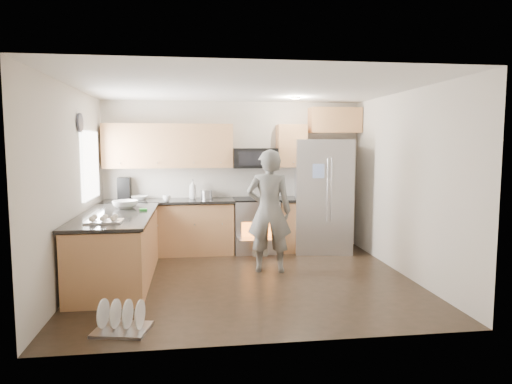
{
  "coord_description": "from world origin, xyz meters",
  "views": [
    {
      "loc": [
        -0.7,
        -6.04,
        1.86
      ],
      "look_at": [
        0.19,
        0.5,
        1.17
      ],
      "focal_mm": 32.0,
      "sensor_mm": 36.0,
      "label": 1
    }
  ],
  "objects": [
    {
      "name": "room_shell",
      "position": [
        -0.04,
        0.02,
        1.67
      ],
      "size": [
        4.54,
        4.04,
        2.62
      ],
      "color": "beige",
      "rests_on": "ground"
    },
    {
      "name": "dish_rack",
      "position": [
        -1.44,
        -1.52,
        0.09
      ],
      "size": [
        0.6,
        0.52,
        0.32
      ],
      "rotation": [
        0.0,
        0.0,
        -0.21
      ],
      "color": "#B7B7BC",
      "rests_on": "ground"
    },
    {
      "name": "stove_range",
      "position": [
        0.35,
        1.69,
        0.68
      ],
      "size": [
        0.76,
        0.97,
        1.79
      ],
      "color": "#B7B7BC",
      "rests_on": "ground"
    },
    {
      "name": "person",
      "position": [
        0.37,
        0.42,
        0.89
      ],
      "size": [
        0.72,
        0.54,
        1.79
      ],
      "primitive_type": "imported",
      "rotation": [
        0.0,
        0.0,
        2.96
      ],
      "color": "gray",
      "rests_on": "ground"
    },
    {
      "name": "peninsula",
      "position": [
        -1.75,
        0.25,
        0.46
      ],
      "size": [
        0.96,
        2.36,
        1.04
      ],
      "color": "tan",
      "rests_on": "ground"
    },
    {
      "name": "ground",
      "position": [
        0.0,
        0.0,
        0.0
      ],
      "size": [
        4.5,
        4.5,
        0.0
      ],
      "primitive_type": "plane",
      "color": "black",
      "rests_on": "ground"
    },
    {
      "name": "back_cabinet_run",
      "position": [
        -0.59,
        1.75,
        0.97
      ],
      "size": [
        4.45,
        0.64,
        2.5
      ],
      "color": "tan",
      "rests_on": "ground"
    },
    {
      "name": "refrigerator",
      "position": [
        1.51,
        1.56,
        0.97
      ],
      "size": [
        1.06,
        0.89,
        1.94
      ],
      "rotation": [
        0.0,
        0.0,
        -0.17
      ],
      "color": "#B7B7BC",
      "rests_on": "ground"
    }
  ]
}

